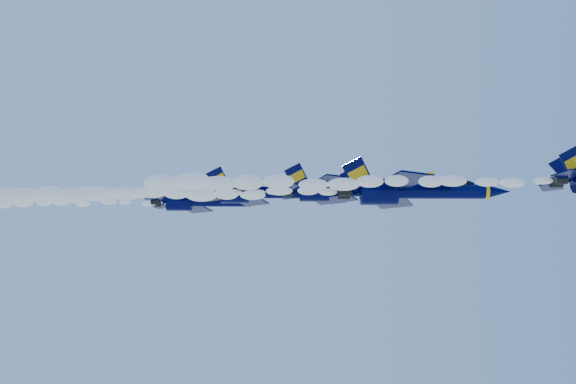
{
  "coord_description": "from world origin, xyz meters",
  "views": [
    {
      "loc": [
        -11.73,
        -81.77,
        131.72
      ],
      "look_at": [
        -11.21,
        2.99,
        154.66
      ],
      "focal_mm": 45.0,
      "sensor_mm": 36.0,
      "label": 1
    }
  ],
  "objects_px": {
    "jet_second": "(413,191)",
    "jet_third": "(342,190)",
    "jet_fourth": "(261,192)",
    "jet_fifth": "(203,201)"
  },
  "relations": [
    {
      "from": "jet_second",
      "to": "jet_fourth",
      "type": "distance_m",
      "value": 21.54
    },
    {
      "from": "jet_fourth",
      "to": "jet_fifth",
      "type": "bearing_deg",
      "value": 133.64
    },
    {
      "from": "jet_fourth",
      "to": "jet_fifth",
      "type": "relative_size",
      "value": 1.03
    },
    {
      "from": "jet_fourth",
      "to": "jet_fifth",
      "type": "distance_m",
      "value": 12.53
    },
    {
      "from": "jet_second",
      "to": "jet_third",
      "type": "distance_m",
      "value": 12.35
    },
    {
      "from": "jet_fourth",
      "to": "jet_fifth",
      "type": "xyz_separation_m",
      "value": [
        -8.61,
        9.03,
        1.11
      ]
    },
    {
      "from": "jet_second",
      "to": "jet_third",
      "type": "bearing_deg",
      "value": 127.09
    },
    {
      "from": "jet_third",
      "to": "jet_fourth",
      "type": "xyz_separation_m",
      "value": [
        -10.3,
        2.47,
        0.37
      ]
    },
    {
      "from": "jet_third",
      "to": "jet_fifth",
      "type": "bearing_deg",
      "value": 148.69
    },
    {
      "from": "jet_second",
      "to": "jet_third",
      "type": "xyz_separation_m",
      "value": [
        -7.27,
        9.61,
        2.7
      ]
    }
  ]
}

